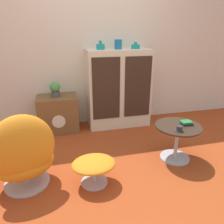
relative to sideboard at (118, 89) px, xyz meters
name	(u,v)px	position (x,y,z in m)	size (l,w,h in m)	color
ground_plane	(114,170)	(-0.40, -1.26, -0.62)	(12.00, 12.00, 0.00)	#9E3D19
wall_back	(90,44)	(-0.40, 0.25, 0.68)	(6.40, 0.06, 2.60)	beige
sideboard	(118,89)	(0.00, 0.00, 0.00)	(1.00, 0.45, 1.24)	beige
tv_console	(58,114)	(-0.98, 0.00, -0.34)	(0.60, 0.45, 0.56)	brown
egg_chair	(23,155)	(-1.33, -1.32, -0.24)	(0.74, 0.70, 0.83)	#B7B7BC
ottoman	(94,166)	(-0.66, -1.43, -0.41)	(0.45, 0.39, 0.28)	#B7B7BC
coffee_table	(177,137)	(0.41, -1.21, -0.33)	(0.55, 0.55, 0.45)	#B7B7BC
vase_leftmost	(100,46)	(-0.28, 0.00, 0.66)	(0.13, 0.13, 0.13)	teal
vase_inner_left	(118,44)	(-0.01, 0.00, 0.69)	(0.11, 0.11, 0.14)	#196699
vase_inner_right	(135,46)	(0.27, 0.00, 0.65)	(0.13, 0.13, 0.10)	teal
potted_plant	(55,89)	(-1.00, 0.00, 0.06)	(0.16, 0.16, 0.23)	#4C4C51
teacup	(179,129)	(0.34, -1.34, -0.14)	(0.11, 0.11, 0.06)	#2D2D33
book_stack	(186,123)	(0.52, -1.20, -0.15)	(0.14, 0.12, 0.04)	black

